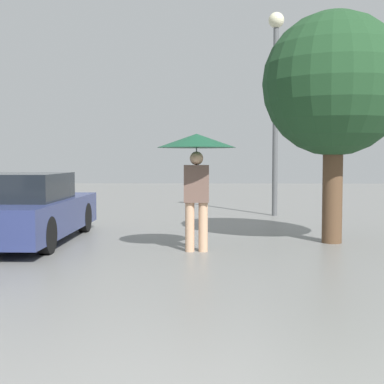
# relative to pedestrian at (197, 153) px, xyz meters

# --- Properties ---
(pedestrian) EXTENTS (1.23, 1.23, 1.84)m
(pedestrian) POSITION_rel_pedestrian_xyz_m (0.00, 0.00, 0.00)
(pedestrian) COLOR tan
(pedestrian) RESTS_ON ground_plane
(parked_car_farthest) EXTENTS (1.71, 4.05, 1.21)m
(parked_car_farthest) POSITION_rel_pedestrian_xyz_m (-3.05, 0.92, -0.98)
(parked_car_farthest) COLOR navy
(parked_car_farthest) RESTS_ON ground_plane
(tree) EXTENTS (2.45, 2.45, 3.95)m
(tree) POSITION_rel_pedestrian_xyz_m (2.33, 0.96, 1.16)
(tree) COLOR brown
(tree) RESTS_ON ground_plane
(street_lamp) EXTENTS (0.39, 0.39, 5.15)m
(street_lamp) POSITION_rel_pedestrian_xyz_m (1.90, 5.44, 1.91)
(street_lamp) COLOR #515456
(street_lamp) RESTS_ON ground_plane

